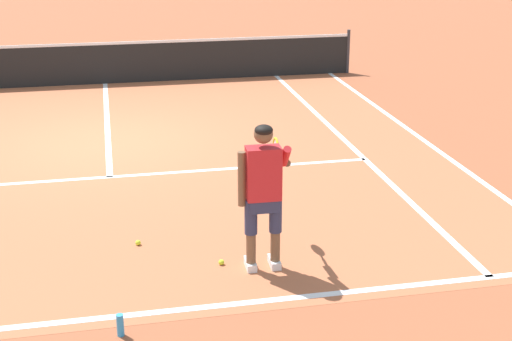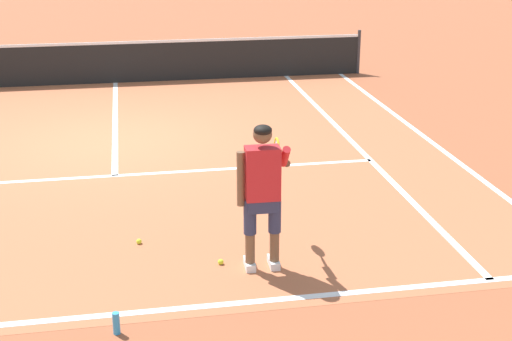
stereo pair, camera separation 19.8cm
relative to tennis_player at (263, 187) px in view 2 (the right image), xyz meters
name	(u,v)px [view 2 (the right image)]	position (x,y,z in m)	size (l,w,h in m)	color
ground_plane	(115,141)	(-1.68, 5.19, -0.99)	(80.00, 80.00, 0.00)	#9E5133
court_inner_surface	(115,153)	(-1.68, 4.51, -0.99)	(10.98, 10.92, 0.00)	#B2603D
line_baseline	(114,315)	(-1.68, -0.76, -0.99)	(10.98, 0.10, 0.01)	white
line_service	(115,176)	(-1.68, 3.37, -0.99)	(8.23, 0.10, 0.01)	white
line_centre_service	(115,119)	(-1.68, 6.57, -0.99)	(0.10, 6.40, 0.01)	white
line_singles_right	(350,139)	(2.44, 4.51, -0.99)	(0.10, 10.52, 0.01)	white
line_doubles_right	(423,135)	(3.81, 4.51, -0.99)	(0.10, 10.52, 0.01)	white
tennis_net	(114,62)	(-1.68, 9.77, -0.49)	(11.96, 0.08, 1.07)	#333338
tennis_player	(263,187)	(0.00, 0.00, 0.00)	(0.64, 1.11, 1.71)	white
tennis_ball_near_feet	(139,241)	(-1.38, 0.87, -0.96)	(0.07, 0.07, 0.07)	#CCE02D
tennis_ball_by_baseline	(221,262)	(-0.46, 0.15, -0.96)	(0.07, 0.07, 0.07)	#CCE02D
water_bottle	(116,323)	(-1.65, -1.11, -0.87)	(0.07, 0.07, 0.23)	#3393D6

